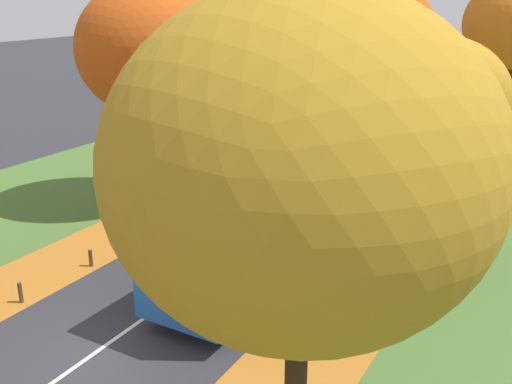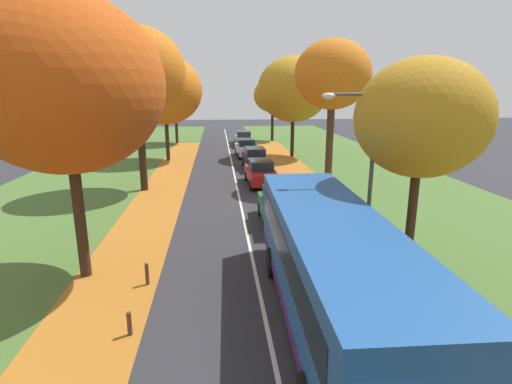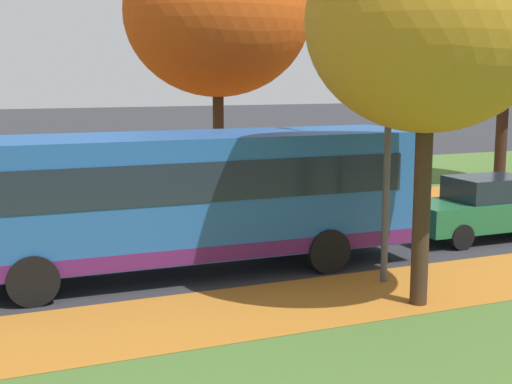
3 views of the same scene
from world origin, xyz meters
name	(u,v)px [view 3 (image 3 of 3)]	position (x,y,z in m)	size (l,w,h in m)	color
grass_verge_left	(408,175)	(-9.20, 20.00, 0.00)	(12.00, 90.00, 0.01)	#476B2D
leaf_litter_left	(339,202)	(-4.60, 14.00, 0.01)	(2.80, 60.00, 0.00)	#B26B23
tree_left_near	(217,12)	(-5.67, 10.09, 6.18)	(5.93, 5.93, 8.86)	#382619
tree_left_mid	(509,0)	(-5.73, 21.83, 7.03)	(5.64, 5.64, 9.60)	black
tree_right_near	(429,22)	(5.48, 9.95, 5.13)	(4.35, 4.35, 7.10)	#382619
bollard_third	(25,224)	(-3.53, 3.80, 0.28)	(0.12, 0.12, 0.57)	#4C3823
bollard_fourth	(126,215)	(-3.50, 6.51, 0.32)	(0.12, 0.12, 0.64)	#4C3823
bollard_fifth	(216,207)	(-3.51, 9.22, 0.36)	(0.12, 0.12, 0.72)	#4C3823
streetlamp_right	(380,99)	(3.67, 10.16, 3.74)	(1.89, 0.28, 6.00)	#47474C
bus	(182,194)	(1.66, 6.59, 1.70)	(2.84, 10.46, 2.98)	#1E5199
car_green_lead	(485,208)	(1.62, 14.77, 0.81)	(1.82, 4.22, 1.62)	#1E6038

